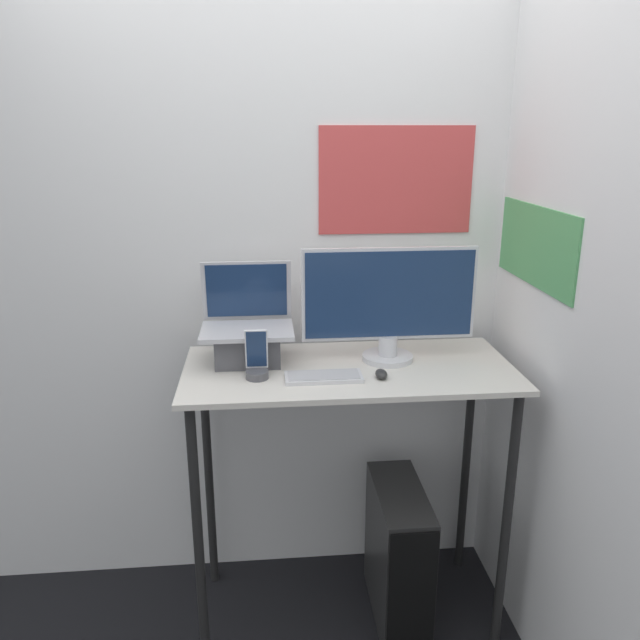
{
  "coord_description": "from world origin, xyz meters",
  "views": [
    {
      "loc": [
        -0.3,
        -1.8,
        1.88
      ],
      "look_at": [
        -0.11,
        0.27,
        1.24
      ],
      "focal_mm": 35.0,
      "sensor_mm": 36.0,
      "label": 1
    }
  ],
  "objects": [
    {
      "name": "wall_back",
      "position": [
        0.0,
        0.63,
        1.3
      ],
      "size": [
        6.0,
        0.06,
        2.6
      ],
      "color": "silver",
      "rests_on": "ground_plane"
    },
    {
      "name": "wall_side_right",
      "position": [
        0.68,
        0.0,
        1.3
      ],
      "size": [
        0.06,
        6.0,
        2.6
      ],
      "color": "silver",
      "rests_on": "ground_plane"
    },
    {
      "name": "desk",
      "position": [
        0.0,
        0.27,
        0.9
      ],
      "size": [
        1.19,
        0.55,
        1.06
      ],
      "color": "beige",
      "rests_on": "ground_plane"
    },
    {
      "name": "laptop",
      "position": [
        -0.36,
        0.36,
        1.16
      ],
      "size": [
        0.33,
        0.25,
        0.36
      ],
      "color": "#4C4C51",
      "rests_on": "desk"
    },
    {
      "name": "monitor",
      "position": [
        0.15,
        0.33,
        1.27
      ],
      "size": [
        0.63,
        0.19,
        0.42
      ],
      "color": "silver",
      "rests_on": "desk"
    },
    {
      "name": "keyboard",
      "position": [
        -0.1,
        0.17,
        1.07
      ],
      "size": [
        0.26,
        0.11,
        0.02
      ],
      "color": "silver",
      "rests_on": "desk"
    },
    {
      "name": "mouse",
      "position": [
        0.1,
        0.16,
        1.08
      ],
      "size": [
        0.04,
        0.07,
        0.03
      ],
      "color": "#262626",
      "rests_on": "desk"
    },
    {
      "name": "cell_phone",
      "position": [
        -0.33,
        0.2,
        1.11
      ],
      "size": [
        0.08,
        0.08,
        0.17
      ],
      "color": "#4C4C51",
      "rests_on": "desk"
    },
    {
      "name": "computer_tower",
      "position": [
        0.2,
        0.24,
        0.28
      ],
      "size": [
        0.18,
        0.47,
        0.56
      ],
      "color": "black",
      "rests_on": "ground_plane"
    }
  ]
}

